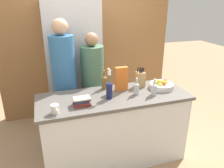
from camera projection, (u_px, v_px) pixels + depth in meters
The scene contains 15 objects.
ground_plane at pixel (114, 156), 3.00m from camera, with size 14.00×14.00×0.00m, color #A37F5B.
kitchen_island at pixel (114, 128), 2.83m from camera, with size 1.85×0.70×0.92m.
back_wall_wood at pixel (87, 42), 3.86m from camera, with size 3.05×0.12×2.60m.
refrigerator at pixel (73, 66), 3.56m from camera, with size 0.84×0.63×2.01m.
fruit_bowl at pixel (162, 85), 2.87m from camera, with size 0.31×0.31×0.11m.
knife_block at pixel (140, 79), 2.90m from camera, with size 0.11×0.09×0.27m.
flower_vase at pixel (109, 88), 2.54m from camera, with size 0.07×0.07×0.38m.
cereal_box at pixel (121, 79), 2.76m from camera, with size 0.16×0.06×0.31m.
coffee_mug at pixel (55, 109), 2.23m from camera, with size 0.08×0.12×0.10m.
book_stack at pixel (82, 101), 2.41m from camera, with size 0.19×0.15×0.09m.
bottle_oil at pixel (104, 82), 2.83m from camera, with size 0.07×0.07×0.25m.
bottle_vinegar at pixel (137, 88), 2.67m from camera, with size 0.06×0.06×0.21m.
bottle_wine at pixel (154, 89), 2.65m from camera, with size 0.07×0.07×0.21m.
person_at_sink at pixel (64, 77), 2.98m from camera, with size 0.33×0.33×1.80m.
person_in_blue at pixel (93, 81), 3.18m from camera, with size 0.33×0.33×1.60m.
Camera 1 is at (-0.77, -2.30, 2.03)m, focal length 35.00 mm.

